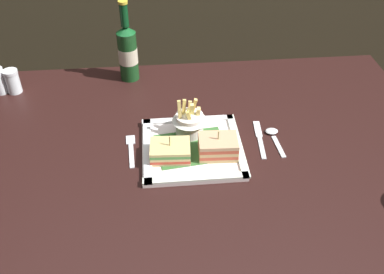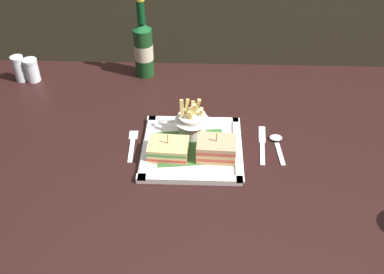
{
  "view_description": "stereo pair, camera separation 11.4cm",
  "coord_description": "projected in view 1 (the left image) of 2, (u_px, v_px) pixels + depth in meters",
  "views": [
    {
      "loc": [
        -0.08,
        -0.89,
        1.5
      ],
      "look_at": [
        0.0,
        -0.01,
        0.78
      ],
      "focal_mm": 41.29,
      "sensor_mm": 36.0,
      "label": 1
    },
    {
      "loc": [
        0.03,
        -0.9,
        1.5
      ],
      "look_at": [
        0.0,
        -0.01,
        0.78
      ],
      "focal_mm": 41.29,
      "sensor_mm": 36.0,
      "label": 2
    }
  ],
  "objects": [
    {
      "name": "fries_cup",
      "position": [
        190.0,
        121.0,
        1.17
      ],
      "size": [
        0.09,
        0.09,
        0.11
      ],
      "color": "silver",
      "rests_on": "square_plate"
    },
    {
      "name": "sandwich_half_right",
      "position": [
        218.0,
        147.0,
        1.12
      ],
      "size": [
        0.1,
        0.08,
        0.07
      ],
      "color": "tan",
      "rests_on": "square_plate"
    },
    {
      "name": "sandwich_half_left",
      "position": [
        170.0,
        151.0,
        1.11
      ],
      "size": [
        0.1,
        0.08,
        0.07
      ],
      "color": "tan",
      "rests_on": "square_plate"
    },
    {
      "name": "dining_table",
      "position": [
        191.0,
        183.0,
        1.25
      ],
      "size": [
        1.36,
        0.9,
        0.74
      ],
      "color": "black",
      "rests_on": "ground_plane"
    },
    {
      "name": "fork",
      "position": [
        131.0,
        149.0,
        1.16
      ],
      "size": [
        0.03,
        0.13,
        0.0
      ],
      "color": "silver",
      "rests_on": "dining_table"
    },
    {
      "name": "knife",
      "position": [
        259.0,
        137.0,
        1.2
      ],
      "size": [
        0.03,
        0.16,
        0.0
      ],
      "color": "silver",
      "rests_on": "dining_table"
    },
    {
      "name": "spoon",
      "position": [
        273.0,
        135.0,
        1.2
      ],
      "size": [
        0.03,
        0.12,
        0.01
      ],
      "color": "silver",
      "rests_on": "dining_table"
    },
    {
      "name": "beer_bottle",
      "position": [
        128.0,
        51.0,
        1.39
      ],
      "size": [
        0.06,
        0.06,
        0.26
      ],
      "color": "#18441D",
      "rests_on": "dining_table"
    },
    {
      "name": "pepper_shaker",
      "position": [
        13.0,
        83.0,
        1.36
      ],
      "size": [
        0.05,
        0.05,
        0.08
      ],
      "color": "silver",
      "rests_on": "dining_table"
    },
    {
      "name": "salt_shaker",
      "position": [
        0.0,
        82.0,
        1.35
      ],
      "size": [
        0.04,
        0.04,
        0.08
      ],
      "color": "silver",
      "rests_on": "dining_table"
    },
    {
      "name": "square_plate",
      "position": [
        193.0,
        148.0,
        1.16
      ],
      "size": [
        0.26,
        0.26,
        0.02
      ],
      "color": "white",
      "rests_on": "dining_table"
    }
  ]
}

